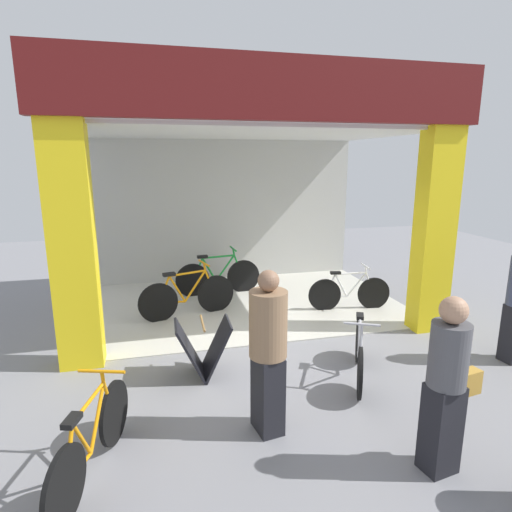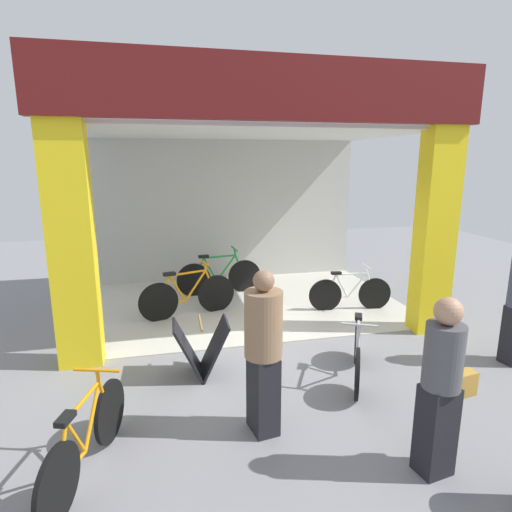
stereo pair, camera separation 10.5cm
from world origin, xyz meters
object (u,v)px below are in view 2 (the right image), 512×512
Objects in this scene: bicycle_parked_1 at (87,440)px; pedestrian_0 at (263,350)px; bicycle_parked_0 at (357,353)px; bicycle_inside_2 at (219,276)px; sandwich_board_sign at (201,348)px; bicycle_inside_0 at (350,293)px; pedestrian_1 at (441,386)px; bicycle_inside_1 at (188,296)px.

pedestrian_0 is at bearing 9.69° from bicycle_parked_1.
bicycle_parked_0 is at bearing 18.99° from bicycle_parked_1.
sandwich_board_sign is (-0.69, -3.27, -0.02)m from bicycle_inside_2.
bicycle_parked_0 is (-0.98, -2.31, 0.00)m from bicycle_inside_0.
sandwich_board_sign is at bearing 129.89° from pedestrian_1.
bicycle_inside_2 is 1.24× the size of bicycle_parked_0.
bicycle_parked_0 is 1.75m from pedestrian_1.
bicycle_inside_1 is 3.27m from bicycle_parked_0.
sandwich_board_sign is at bearing 53.89° from bicycle_parked_1.
pedestrian_1 is at bearing -11.92° from bicycle_parked_1.
bicycle_parked_0 is (1.21, -3.79, -0.05)m from bicycle_inside_2.
bicycle_inside_2 reaches higher than bicycle_parked_1.
bicycle_inside_1 is at bearing 125.88° from bicycle_parked_0.
pedestrian_0 reaches higher than bicycle_parked_0.
bicycle_inside_2 is (-2.19, 1.48, 0.05)m from bicycle_inside_0.
pedestrian_0 reaches higher than bicycle_inside_0.
pedestrian_0 reaches higher than bicycle_inside_2.
bicycle_inside_0 is 4.15m from pedestrian_1.
bicycle_inside_1 is (-2.90, 0.34, 0.05)m from bicycle_inside_0.
bicycle_inside_0 is 0.90× the size of pedestrian_0.
sandwich_board_sign is 2.89m from pedestrian_1.
bicycle_inside_2 is at bearing 101.80° from pedestrian_1.
pedestrian_0 reaches higher than bicycle_inside_1.
sandwich_board_sign is (0.02, -2.13, -0.02)m from bicycle_inside_1.
bicycle_parked_1 is 2.07× the size of sandwich_board_sign.
bicycle_inside_2 is at bearing 87.57° from pedestrian_0.
sandwich_board_sign is at bearing -89.43° from bicycle_inside_1.
pedestrian_1 is at bearing -50.11° from sandwich_board_sign.
bicycle_parked_0 reaches higher than bicycle_inside_0.
pedestrian_1 is (2.97, -0.63, 0.49)m from bicycle_parked_1.
bicycle_inside_0 is at bearing -6.74° from bicycle_inside_1.
bicycle_inside_1 is 1.34m from bicycle_inside_2.
bicycle_inside_0 is 5.24m from bicycle_parked_1.
bicycle_inside_1 is 3.49m from pedestrian_0.
bicycle_inside_1 is at bearing 113.18° from pedestrian_1.
sandwich_board_sign is at bearing -101.93° from bicycle_inside_2.
bicycle_inside_0 is at bearing 31.89° from sandwich_board_sign.
pedestrian_0 is (-0.19, -4.55, 0.50)m from bicycle_inside_2.
pedestrian_1 is (-1.05, -3.98, 0.50)m from bicycle_inside_0.
bicycle_inside_2 is 3.34m from sandwich_board_sign.
pedestrian_0 is at bearing -92.43° from bicycle_inside_2.
bicycle_inside_2 is 5.17m from bicycle_parked_1.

